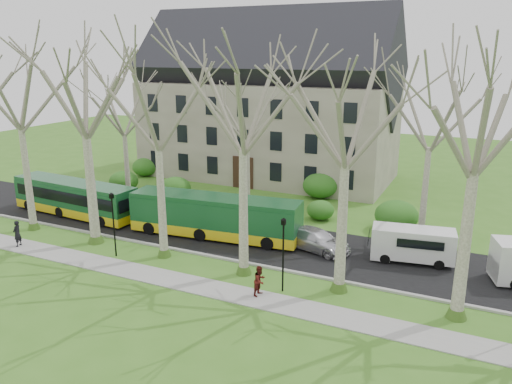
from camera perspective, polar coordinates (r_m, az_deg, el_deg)
ground at (r=32.26m, az=-6.28°, el=-8.39°), size 120.00×120.00×0.00m
sidewalk at (r=30.35m, az=-8.77°, el=-10.05°), size 70.00×2.00×0.06m
road at (r=36.68m, az=-1.81°, el=-5.21°), size 80.00×8.00×0.06m
curb at (r=33.41m, az=-4.94°, el=-7.35°), size 80.00×0.25×0.14m
building at (r=53.79m, az=1.38°, el=10.33°), size 26.50×12.20×16.00m
tree_row_verge at (r=30.35m, az=-6.38°, el=3.97°), size 49.00×7.00×14.00m
tree_row_far at (r=40.42m, az=-0.04°, el=5.57°), size 33.00×7.00×12.00m
lamp_row at (r=30.51m, az=-7.40°, el=-4.66°), size 36.22×0.22×4.30m
hedges at (r=45.59m, az=-2.22°, el=0.29°), size 30.60×8.60×2.00m
bus_lead at (r=43.74m, az=-20.02°, el=-0.62°), size 11.93×3.27×2.95m
bus_follow at (r=36.38m, az=-4.73°, el=-2.74°), size 12.83×3.91×3.16m
sedan at (r=34.39m, az=6.84°, el=-5.43°), size 5.34×3.23×1.45m
van_a at (r=33.69m, az=17.46°, el=-5.83°), size 5.34×2.63×2.23m
pedestrian_a at (r=38.48m, az=-25.63°, el=-4.30°), size 0.58×0.75×1.84m
pedestrian_b at (r=28.05m, az=0.44°, el=-10.09°), size 0.79×0.93×1.72m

